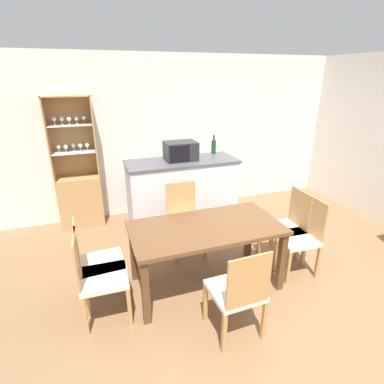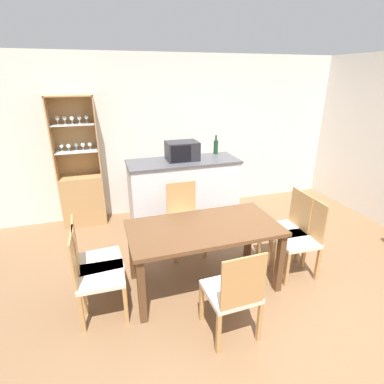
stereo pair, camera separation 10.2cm
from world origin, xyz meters
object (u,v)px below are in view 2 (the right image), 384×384
object	(u,v)px
display_cabinet	(82,188)
dining_chair_side_left_near	(95,275)
dining_chair_head_far	(184,219)
dining_chair_side_right_near	(299,238)
dining_chair_head_near	(233,293)
dining_chair_side_left_far	(95,261)
dining_chair_side_right_far	(287,228)
dining_table	(204,234)
microwave	(182,151)
wine_bottle	(216,146)

from	to	relation	value
display_cabinet	dining_chair_side_left_near	xyz separation A→B (m)	(0.15, -2.14, -0.12)
dining_chair_head_far	dining_chair_side_left_near	size ratio (longest dim) A/B	1.00
dining_chair_side_left_near	dining_chair_side_right_near	distance (m)	2.27
dining_chair_head_near	dining_chair_side_left_far	xyz separation A→B (m)	(-1.14, 0.87, 0.00)
dining_chair_side_right_far	dining_chair_side_left_near	bearing A→B (deg)	98.34
dining_chair_head_far	dining_chair_side_left_near	bearing A→B (deg)	38.11
dining_table	dining_chair_head_far	xyz separation A→B (m)	(0.00, 0.75, -0.18)
dining_chair_side_left_far	display_cabinet	bearing A→B (deg)	-179.05
dining_chair_side_left_near	dining_chair_head_near	bearing A→B (deg)	62.70
dining_chair_head_near	microwave	distance (m)	2.39
dining_table	dining_chair_side_right_far	xyz separation A→B (m)	(1.14, 0.12, -0.18)
dining_chair_side_right_far	dining_table	bearing A→B (deg)	98.33
display_cabinet	dining_chair_head_near	distance (m)	3.06
wine_bottle	dining_chair_side_right_far	bearing A→B (deg)	-78.66
display_cabinet	dining_table	bearing A→B (deg)	-57.57
dining_chair_side_left_far	dining_table	bearing A→B (deg)	80.42
dining_table	dining_chair_side_left_far	xyz separation A→B (m)	(-1.14, 0.12, -0.18)
dining_chair_side_left_near	dining_table	bearing A→B (deg)	97.67
dining_chair_side_right_far	dining_chair_head_near	size ratio (longest dim) A/B	1.00
wine_bottle	dining_table	bearing A→B (deg)	-115.33
dining_chair_head_far	dining_chair_head_near	size ratio (longest dim) A/B	1.00
dining_chair_side_right_near	microwave	distance (m)	2.03
dining_table	dining_chair_head_near	size ratio (longest dim) A/B	1.73
dining_chair_side_right_far	wine_bottle	bearing A→B (deg)	13.56
dining_chair_side_left_far	dining_chair_side_right_near	world-z (taller)	same
dining_chair_side_right_near	dining_chair_side_left_far	bearing A→B (deg)	87.12
display_cabinet	dining_chair_side_left_near	size ratio (longest dim) A/B	2.13
dining_chair_side_left_far	dining_chair_side_right_near	xyz separation A→B (m)	(2.27, -0.25, 0.00)
dining_table	dining_chair_side_right_near	world-z (taller)	dining_chair_side_right_near
dining_chair_side_left_near	wine_bottle	distance (m)	2.77
dining_chair_side_left_near	wine_bottle	size ratio (longest dim) A/B	3.12
microwave	wine_bottle	world-z (taller)	wine_bottle
dining_chair_side_right_near	dining_chair_side_right_far	bearing A→B (deg)	3.31
dining_table	dining_chair_side_right_near	size ratio (longest dim) A/B	1.73
dining_table	dining_chair_side_left_far	size ratio (longest dim) A/B	1.73
dining_chair_head_far	dining_chair_head_near	bearing A→B (deg)	90.70
dining_chair_side_right_far	wine_bottle	xyz separation A→B (m)	(-0.32, 1.60, 0.70)
microwave	dining_table	bearing A→B (deg)	-97.47
dining_chair_side_right_far	dining_chair_side_right_near	world-z (taller)	same
dining_chair_side_right_far	dining_chair_side_left_near	size ratio (longest dim) A/B	1.00
dining_chair_head_far	dining_chair_side_left_near	xyz separation A→B (m)	(-1.14, -0.87, 0.00)
wine_bottle	dining_chair_side_left_near	bearing A→B (deg)	-136.61
dining_chair_side_left_far	wine_bottle	world-z (taller)	wine_bottle
display_cabinet	dining_chair_side_left_far	world-z (taller)	display_cabinet
dining_chair_head_far	wine_bottle	world-z (taller)	wine_bottle
microwave	dining_chair_side_left_far	bearing A→B (deg)	-133.63
dining_chair_side_left_near	dining_chair_head_far	bearing A→B (deg)	128.97
microwave	dining_chair_side_left_near	bearing A→B (deg)	-129.09
dining_chair_side_right_near	dining_chair_side_left_near	bearing A→B (deg)	93.21
dining_chair_head_far	wine_bottle	distance (m)	1.45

